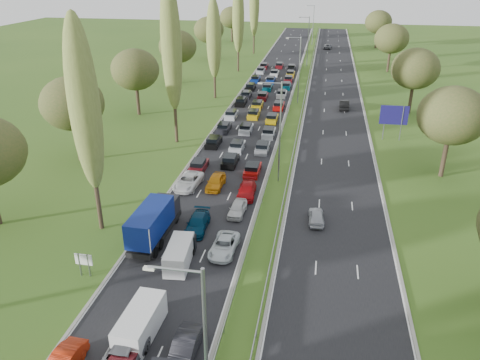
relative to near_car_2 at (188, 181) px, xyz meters
The scene contains 25 objects.
ground 41.76m from the near_car_2, 75.96° to the left, with size 260.00×260.00×0.00m, color #33571B.
near_carriageway 43.14m from the near_car_2, 85.51° to the left, with size 10.50×215.00×0.04m, color black.
far_carriageway 46.20m from the near_car_2, 68.57° to the left, with size 10.50×215.00×0.04m, color black.
central_reservation 44.18m from the near_car_2, 76.75° to the left, with size 2.36×215.00×0.32m.
lamp_columns 40.16m from the near_car_2, 75.26° to the left, with size 0.18×140.18×12.00m.
poplar_row 31.49m from the near_car_2, 101.58° to the left, with size 2.80×127.80×22.44m.
woodland_left 29.17m from the near_car_2, 125.30° to the left, with size 8.00×166.00×11.10m.
woodland_right 40.79m from the near_car_2, 42.52° to the left, with size 8.00×153.00×11.10m.
traffic_queue_fill 37.73m from the near_car_2, 84.85° to the left, with size 9.09×69.32×0.80m.
near_car_2 is the anchor object (origin of this frame).
near_car_6 27.02m from the near_car_2, 83.34° to the right, with size 2.38×5.15×1.43m, color slate.
near_car_7 9.77m from the near_car_2, 68.93° to the right, with size 1.93×4.75×1.38m, color #042944.
near_car_8 3.18m from the near_car_2, ahead, with size 1.77×4.40×1.50m, color #CA7D0D.
near_car_9 26.00m from the near_car_2, 74.64° to the right, with size 1.52×4.37×1.44m, color black.
near_car_10 14.28m from the near_car_2, 61.19° to the right, with size 2.16×4.69×1.30m, color silver.
near_car_11 7.13m from the near_car_2, ahead, with size 1.90×4.67×1.35m, color #9A090D.
near_car_12 8.67m from the near_car_2, 38.42° to the right, with size 1.55×3.86×1.32m, color silver.
far_car_0 15.91m from the near_car_2, 20.59° to the right, with size 1.53×3.81×1.30m, color #AAADB4.
far_car_1 40.57m from the near_car_2, 62.78° to the left, with size 1.68×4.81×1.58m, color black.
far_car_2 103.07m from the near_car_2, 81.56° to the left, with size 2.27×4.93×1.37m, color slate.
blue_lorry 11.51m from the near_car_2, 89.80° to the right, with size 2.37×8.53×3.60m.
white_van_front 23.73m from the near_car_2, 81.94° to the right, with size 2.04×5.20×2.09m.
white_van_rear 15.20m from the near_car_2, 76.82° to the right, with size 1.86×4.75×1.91m.
info_sign 18.38m from the near_car_2, 101.85° to the right, with size 1.50×0.16×2.10m.
direction_sign 32.67m from the near_car_2, 39.75° to the left, with size 4.00×0.22×5.20m.
Camera 1 is at (8.94, -7.80, 23.70)m, focal length 35.00 mm.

